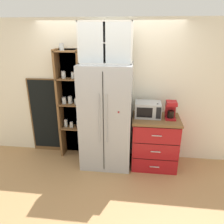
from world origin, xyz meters
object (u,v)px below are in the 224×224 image
object	(u,v)px
bottle_amber	(156,110)
chalkboard_menu	(45,116)
coffee_maker	(171,110)
refrigerator	(106,117)
microwave	(148,109)
bottle_cobalt	(157,112)
mug_navy	(156,114)

from	to	relation	value
bottle_amber	chalkboard_menu	bearing A→B (deg)	174.92
coffee_maker	refrigerator	bearing A→B (deg)	-178.09
chalkboard_menu	microwave	bearing A→B (deg)	-6.60
microwave	bottle_cobalt	xyz separation A→B (m)	(0.15, -0.08, -0.01)
bottle_cobalt	refrigerator	bearing A→B (deg)	179.96
refrigerator	mug_navy	distance (m)	0.87
coffee_maker	bottle_cobalt	bearing A→B (deg)	-170.76
refrigerator	mug_navy	size ratio (longest dim) A/B	15.69
mug_navy	chalkboard_menu	world-z (taller)	chalkboard_menu
mug_navy	microwave	bearing A→B (deg)	-179.89
microwave	bottle_cobalt	size ratio (longest dim) A/B	1.65
bottle_cobalt	chalkboard_menu	distance (m)	2.18
microwave	refrigerator	bearing A→B (deg)	-173.73
refrigerator	mug_navy	xyz separation A→B (m)	(0.87, 0.08, 0.06)
bottle_cobalt	bottle_amber	bearing A→B (deg)	90.00
refrigerator	chalkboard_menu	bearing A→B (deg)	166.35
chalkboard_menu	mug_navy	bearing A→B (deg)	-6.13
bottle_amber	chalkboard_menu	world-z (taller)	chalkboard_menu
coffee_maker	mug_navy	bearing A→B (deg)	169.42
mug_navy	chalkboard_menu	xyz separation A→B (m)	(-2.14, 0.23, -0.23)
chalkboard_menu	coffee_maker	bearing A→B (deg)	-6.56
bottle_cobalt	microwave	bearing A→B (deg)	152.32
microwave	bottle_amber	distance (m)	0.16
refrigerator	bottle_amber	bearing A→B (deg)	7.78
refrigerator	coffee_maker	bearing A→B (deg)	1.91
microwave	coffee_maker	xyz separation A→B (m)	(0.38, -0.04, 0.03)
refrigerator	bottle_cobalt	world-z (taller)	refrigerator
mug_navy	chalkboard_menu	size ratio (longest dim) A/B	0.08
bottle_amber	microwave	bearing A→B (deg)	-165.24
coffee_maker	bottle_amber	size ratio (longest dim) A/B	1.28
coffee_maker	chalkboard_menu	distance (m)	2.40
mug_navy	chalkboard_menu	bearing A→B (deg)	173.87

